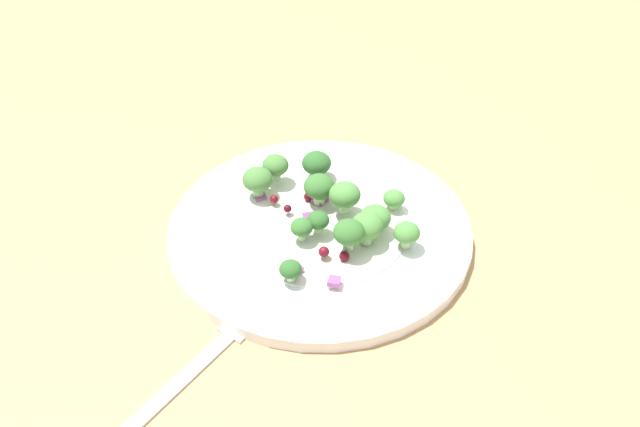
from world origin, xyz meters
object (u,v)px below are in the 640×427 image
broccoli_floret_0 (345,195)px  broccoli_floret_2 (407,233)px  broccoli_floret_1 (375,218)px  fork (189,372)px  plate (320,229)px

broccoli_floret_0 → broccoli_floret_2: size_ratio=1.24×
broccoli_floret_1 → fork: 21.34cm
broccoli_floret_0 → plate: bearing=150.0°
plate → broccoli_floret_2: bearing=-83.1°
broccoli_floret_2 → broccoli_floret_1: bearing=82.5°
broccoli_floret_1 → broccoli_floret_2: broccoli_floret_1 is taller
broccoli_floret_2 → broccoli_floret_0: bearing=78.4°
fork → broccoli_floret_2: bearing=-25.0°
plate → broccoli_floret_0: 3.93cm
plate → fork: plate is taller
broccoli_floret_1 → broccoli_floret_2: bearing=-97.5°
plate → broccoli_floret_0: broccoli_floret_0 is taller
broccoli_floret_1 → plate: bearing=106.3°
plate → broccoli_floret_0: size_ratio=9.45×
plate → broccoli_floret_1: size_ratio=9.73×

